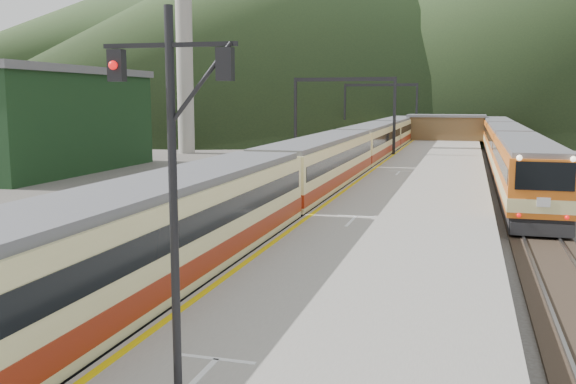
% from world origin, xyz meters
% --- Properties ---
extents(track_main, '(2.60, 200.00, 0.23)m').
position_xyz_m(track_main, '(0.00, 40.00, 0.07)').
color(track_main, black).
rests_on(track_main, ground).
extents(track_far, '(2.60, 200.00, 0.23)m').
position_xyz_m(track_far, '(-5.00, 40.00, 0.07)').
color(track_far, black).
rests_on(track_far, ground).
extents(track_second, '(2.60, 200.00, 0.23)m').
position_xyz_m(track_second, '(11.50, 40.00, 0.07)').
color(track_second, black).
rests_on(track_second, ground).
extents(platform, '(8.00, 100.00, 1.00)m').
position_xyz_m(platform, '(5.60, 38.00, 0.50)').
color(platform, gray).
rests_on(platform, ground).
extents(gantry_near, '(9.55, 0.25, 8.00)m').
position_xyz_m(gantry_near, '(-2.85, 55.00, 5.59)').
color(gantry_near, black).
rests_on(gantry_near, ground).
extents(gantry_far, '(9.55, 0.25, 8.00)m').
position_xyz_m(gantry_far, '(-2.85, 80.00, 5.59)').
color(gantry_far, black).
rests_on(gantry_far, ground).
extents(warehouse, '(14.50, 20.50, 8.60)m').
position_xyz_m(warehouse, '(-28.00, 42.00, 4.32)').
color(warehouse, black).
rests_on(warehouse, ground).
extents(smokestack, '(1.80, 1.80, 30.00)m').
position_xyz_m(smokestack, '(-22.00, 62.00, 15.00)').
color(smokestack, '#9E998E').
rests_on(smokestack, ground).
extents(station_shed, '(9.40, 4.40, 3.10)m').
position_xyz_m(station_shed, '(5.60, 78.00, 2.57)').
color(station_shed, brown).
rests_on(station_shed, platform).
extents(hill_a, '(180.00, 180.00, 60.00)m').
position_xyz_m(hill_a, '(-40.00, 190.00, 30.00)').
color(hill_a, '#2C3F23').
rests_on(hill_a, ground).
extents(hill_b, '(220.00, 220.00, 75.00)m').
position_xyz_m(hill_b, '(30.00, 230.00, 37.50)').
color(hill_b, '#2C3F23').
rests_on(hill_b, ground).
extents(hill_d, '(200.00, 200.00, 55.00)m').
position_xyz_m(hill_d, '(-120.00, 240.00, 27.50)').
color(hill_d, '#2C3F23').
rests_on(hill_d, ground).
extents(main_train, '(2.98, 81.58, 3.63)m').
position_xyz_m(main_train, '(0.00, 43.37, 2.05)').
color(main_train, '#DED388').
rests_on(main_train, track_main).
extents(second_train, '(2.87, 58.98, 3.51)m').
position_xyz_m(second_train, '(11.50, 54.09, 1.98)').
color(second_train, orange).
rests_on(second_train, track_second).
extents(signal_mast, '(2.20, 0.27, 6.45)m').
position_xyz_m(signal_mast, '(3.88, 5.33, 4.96)').
color(signal_mast, black).
rests_on(signal_mast, platform).
extents(short_signal_b, '(0.26, 0.23, 2.27)m').
position_xyz_m(short_signal_b, '(-2.06, 30.26, 1.46)').
color(short_signal_b, black).
rests_on(short_signal_b, ground).
extents(short_signal_c, '(0.25, 0.21, 2.27)m').
position_xyz_m(short_signal_c, '(-7.52, 20.92, 1.46)').
color(short_signal_c, black).
rests_on(short_signal_c, ground).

